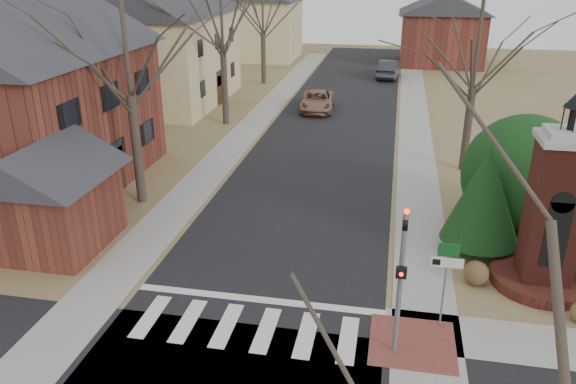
% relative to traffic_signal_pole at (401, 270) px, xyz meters
% --- Properties ---
extents(ground, '(120.00, 120.00, 0.00)m').
position_rel_traffic_signal_pole_xyz_m(ground, '(-4.30, -0.57, -2.59)').
color(ground, olive).
rests_on(ground, ground).
extents(main_street, '(8.00, 70.00, 0.01)m').
position_rel_traffic_signal_pole_xyz_m(main_street, '(-4.30, 21.43, -2.58)').
color(main_street, black).
rests_on(main_street, ground).
extents(crosswalk_zone, '(8.00, 2.20, 0.02)m').
position_rel_traffic_signal_pole_xyz_m(crosswalk_zone, '(-4.30, 0.23, -2.58)').
color(crosswalk_zone, silver).
rests_on(crosswalk_zone, ground).
extents(stop_bar, '(8.00, 0.35, 0.02)m').
position_rel_traffic_signal_pole_xyz_m(stop_bar, '(-4.30, 1.73, -2.58)').
color(stop_bar, silver).
rests_on(stop_bar, ground).
extents(sidewalk_right_main, '(2.00, 60.00, 0.02)m').
position_rel_traffic_signal_pole_xyz_m(sidewalk_right_main, '(0.90, 21.43, -2.58)').
color(sidewalk_right_main, gray).
rests_on(sidewalk_right_main, ground).
extents(sidewalk_left, '(2.00, 60.00, 0.02)m').
position_rel_traffic_signal_pole_xyz_m(sidewalk_left, '(-9.50, 21.43, -2.58)').
color(sidewalk_left, gray).
rests_on(sidewalk_left, ground).
extents(curb_apron, '(2.40, 2.40, 0.02)m').
position_rel_traffic_signal_pole_xyz_m(curb_apron, '(0.50, 0.43, -2.57)').
color(curb_apron, brown).
rests_on(curb_apron, ground).
extents(traffic_signal_pole, '(0.28, 0.41, 4.50)m').
position_rel_traffic_signal_pole_xyz_m(traffic_signal_pole, '(0.00, 0.00, 0.00)').
color(traffic_signal_pole, slate).
rests_on(traffic_signal_pole, ground).
extents(sign_post, '(0.90, 0.07, 2.75)m').
position_rel_traffic_signal_pole_xyz_m(sign_post, '(1.29, 1.41, -0.64)').
color(sign_post, slate).
rests_on(sign_post, ground).
extents(brick_gate_monument, '(3.20, 3.20, 6.47)m').
position_rel_traffic_signal_pole_xyz_m(brick_gate_monument, '(4.70, 4.42, -0.42)').
color(brick_gate_monument, '#511E18').
rests_on(brick_gate_monument, ground).
extents(house_brick_left, '(9.80, 11.80, 9.42)m').
position_rel_traffic_signal_pole_xyz_m(house_brick_left, '(-17.31, 9.42, 2.07)').
color(house_brick_left, brown).
rests_on(house_brick_left, ground).
extents(house_stucco_left, '(9.80, 12.80, 9.28)m').
position_rel_traffic_signal_pole_xyz_m(house_stucco_left, '(-17.80, 26.42, 2.01)').
color(house_stucco_left, '#D2BD8C').
rests_on(house_stucco_left, ground).
extents(garage_left, '(4.80, 4.80, 4.29)m').
position_rel_traffic_signal_pole_xyz_m(garage_left, '(-12.82, 3.92, -0.35)').
color(garage_left, brown).
rests_on(garage_left, ground).
extents(house_distant_left, '(10.80, 8.80, 8.53)m').
position_rel_traffic_signal_pole_xyz_m(house_distant_left, '(-16.31, 47.42, 1.66)').
color(house_distant_left, '#D2BD8C').
rests_on(house_distant_left, ground).
extents(house_distant_right, '(8.80, 8.80, 7.30)m').
position_rel_traffic_signal_pole_xyz_m(house_distant_right, '(3.69, 47.42, 1.06)').
color(house_distant_right, brown).
rests_on(house_distant_right, ground).
extents(evergreen_near, '(2.80, 2.80, 4.10)m').
position_rel_traffic_signal_pole_xyz_m(evergreen_near, '(2.90, 6.43, -0.29)').
color(evergreen_near, '#473D33').
rests_on(evergreen_near, ground).
extents(evergreen_mid, '(3.40, 3.40, 4.70)m').
position_rel_traffic_signal_pole_xyz_m(evergreen_mid, '(6.20, 7.63, 0.01)').
color(evergreen_mid, '#473D33').
rests_on(evergreen_mid, ground).
extents(evergreen_mass, '(4.80, 4.80, 4.80)m').
position_rel_traffic_signal_pole_xyz_m(evergreen_mass, '(4.70, 8.93, -0.19)').
color(evergreen_mass, '#113312').
rests_on(evergreen_mass, ground).
extents(bare_tree_0, '(8.05, 8.05, 11.15)m').
position_rel_traffic_signal_pole_xyz_m(bare_tree_0, '(-11.30, 8.43, 5.11)').
color(bare_tree_0, '#473D33').
rests_on(bare_tree_0, ground).
extents(bare_tree_3, '(7.00, 7.00, 9.70)m').
position_rel_traffic_signal_pole_xyz_m(bare_tree_3, '(3.20, 15.43, 4.10)').
color(bare_tree_3, '#473D33').
rests_on(bare_tree_3, ground).
extents(pickup_truck, '(2.57, 4.99, 1.35)m').
position_rel_traffic_signal_pole_xyz_m(pickup_truck, '(-5.90, 25.99, -1.91)').
color(pickup_truck, '#976D52').
rests_on(pickup_truck, ground).
extents(distant_car, '(2.21, 5.04, 1.61)m').
position_rel_traffic_signal_pole_xyz_m(distant_car, '(-1.21, 38.81, -1.78)').
color(distant_car, '#2F3236').
rests_on(distant_car, ground).
extents(dry_shrub_left, '(0.83, 0.83, 0.83)m').
position_rel_traffic_signal_pole_xyz_m(dry_shrub_left, '(2.58, 4.03, -2.17)').
color(dry_shrub_left, brown).
rests_on(dry_shrub_left, ground).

